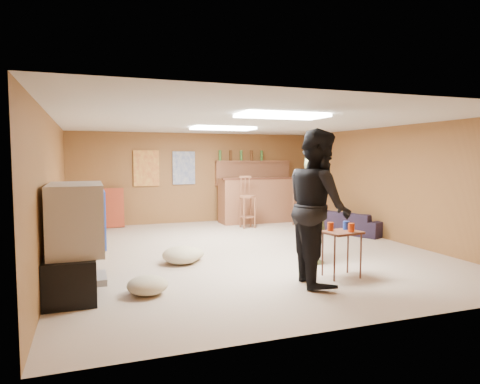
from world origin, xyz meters
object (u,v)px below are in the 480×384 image
object	(u,v)px
person_olive	(314,209)
sofa	(349,222)
tray_table	(341,254)
person_black	(319,207)
tv_body	(76,218)
bar_counter	(260,200)

from	to	relation	value
person_olive	sofa	size ratio (longest dim) A/B	1.03
tray_table	sofa	bearing A→B (deg)	54.58
person_olive	tray_table	bearing A→B (deg)	176.20
person_olive	person_black	size ratio (longest dim) A/B	0.83
tray_table	tv_body	bearing A→B (deg)	171.81
bar_counter	tray_table	bearing A→B (deg)	-99.54
bar_counter	person_olive	xyz separation A→B (m)	(-0.76, -4.06, 0.27)
tv_body	tray_table	world-z (taller)	tv_body
person_olive	tray_table	world-z (taller)	person_olive
sofa	person_olive	bearing A→B (deg)	111.32
tv_body	bar_counter	world-z (taller)	tv_body
person_black	sofa	size ratio (longest dim) A/B	1.24
sofa	tray_table	bearing A→B (deg)	120.56
tv_body	person_olive	size ratio (longest dim) A/B	0.67
tv_body	tray_table	distance (m)	3.41
sofa	tv_body	bearing A→B (deg)	89.91
tv_body	person_black	bearing A→B (deg)	-11.61
tv_body	person_olive	bearing A→B (deg)	6.60
tv_body	tray_table	xyz separation A→B (m)	(3.32, -0.48, -0.59)
person_black	sofa	distance (m)	3.93
bar_counter	person_black	xyz separation A→B (m)	(-1.26, -5.04, 0.43)
bar_counter	person_olive	size ratio (longest dim) A/B	1.22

